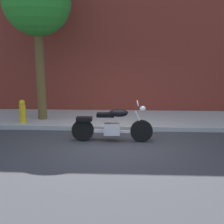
# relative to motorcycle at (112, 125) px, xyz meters

# --- Properties ---
(ground_plane) EXTENTS (60.00, 60.00, 0.00)m
(ground_plane) POSITION_rel_motorcycle_xyz_m (0.13, -0.30, -0.46)
(ground_plane) COLOR #38383D
(sidewalk) EXTENTS (20.99, 2.45, 0.14)m
(sidewalk) POSITION_rel_motorcycle_xyz_m (0.13, 2.24, -0.39)
(sidewalk) COLOR #ACACAC
(sidewalk) RESTS_ON ground
(building_facade) EXTENTS (20.99, 0.50, 7.81)m
(building_facade) POSITION_rel_motorcycle_xyz_m (0.13, 3.71, 3.44)
(building_facade) COLOR maroon
(building_facade) RESTS_ON ground
(motorcycle) EXTENTS (2.26, 0.70, 1.12)m
(motorcycle) POSITION_rel_motorcycle_xyz_m (0.00, 0.00, 0.00)
(motorcycle) COLOR black
(motorcycle) RESTS_ON ground
(street_tree) EXTENTS (2.21, 2.21, 5.12)m
(street_tree) POSITION_rel_motorcycle_xyz_m (-2.49, 1.95, 3.49)
(street_tree) COLOR brown
(street_tree) RESTS_ON ground
(fire_hydrant) EXTENTS (0.20, 0.20, 0.91)m
(fire_hydrant) POSITION_rel_motorcycle_xyz_m (-2.99, 1.40, -0.01)
(fire_hydrant) COLOR gold
(fire_hydrant) RESTS_ON ground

